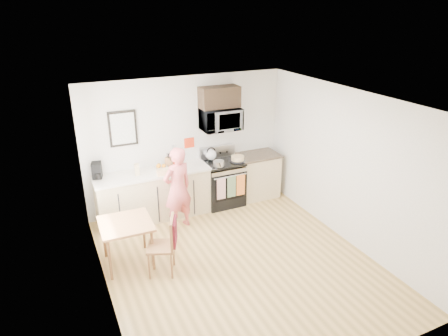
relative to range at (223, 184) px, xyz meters
name	(u,v)px	position (x,y,z in m)	size (l,w,h in m)	color
floor	(239,262)	(-0.63, -1.98, -0.44)	(4.60, 4.60, 0.00)	olive
back_wall	(187,143)	(-0.63, 0.32, 0.86)	(4.00, 0.04, 2.60)	white
front_wall	(346,279)	(-0.63, -4.28, 0.86)	(4.00, 0.04, 2.60)	white
left_wall	(100,217)	(-2.63, -1.98, 0.86)	(0.04, 4.60, 2.60)	white
right_wall	(347,167)	(1.37, -1.98, 0.86)	(0.04, 4.60, 2.60)	white
ceiling	(241,101)	(-0.63, -1.98, 2.16)	(4.00, 4.60, 0.04)	white
window	(92,176)	(-2.59, -1.18, 1.11)	(0.06, 1.40, 1.50)	white
cabinet_left	(154,196)	(-1.43, 0.02, 0.01)	(2.10, 0.60, 0.90)	tan
countertop_left	(152,173)	(-1.43, 0.02, 0.48)	(2.14, 0.64, 0.04)	silver
cabinet_right	(257,176)	(0.80, 0.02, 0.01)	(0.84, 0.60, 0.90)	tan
countertop_right	(257,155)	(0.80, 0.02, 0.48)	(0.88, 0.64, 0.04)	black
range	(223,184)	(0.00, 0.00, 0.00)	(0.76, 0.70, 1.16)	black
microwave	(220,119)	(0.00, 0.10, 1.32)	(0.76, 0.51, 0.42)	#B5B5BA
upper_cabinet	(219,97)	(0.00, 0.15, 1.74)	(0.76, 0.35, 0.40)	black
wall_art	(123,129)	(-1.83, 0.30, 1.31)	(0.50, 0.04, 0.65)	black
wall_trivet	(189,143)	(-0.58, 0.31, 0.86)	(0.20, 0.02, 0.20)	red
person	(178,189)	(-1.13, -0.53, 0.34)	(0.57, 0.37, 1.55)	#DB3C3F
dining_table	(126,227)	(-2.21, -1.25, 0.21)	(0.78, 0.78, 0.73)	brown
chair	(169,238)	(-1.68, -1.75, 0.16)	(0.55, 0.52, 0.93)	brown
knife_block	(169,162)	(-1.07, 0.12, 0.60)	(0.09, 0.12, 0.20)	brown
utensil_crock	(174,156)	(-0.92, 0.22, 0.66)	(0.13, 0.13, 0.40)	red
fruit_bowl	(161,167)	(-1.24, 0.09, 0.54)	(0.29, 0.29, 0.10)	silver
milk_carton	(137,169)	(-1.70, 0.00, 0.61)	(0.08, 0.08, 0.22)	tan
coffee_maker	(97,171)	(-2.38, 0.16, 0.64)	(0.21, 0.26, 0.29)	black
bread_bag	(165,172)	(-1.24, -0.20, 0.56)	(0.31, 0.14, 0.11)	#E0B475
cake	(238,159)	(0.28, -0.11, 0.54)	(0.31, 0.31, 0.10)	black
kettle	(211,155)	(-0.18, 0.17, 0.60)	(0.21, 0.21, 0.27)	silver
pot	(219,164)	(-0.17, -0.20, 0.54)	(0.21, 0.35, 0.10)	#B5B5BA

